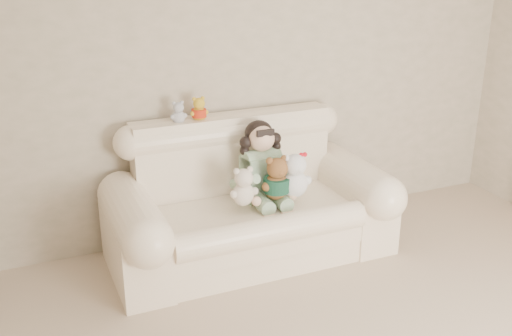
% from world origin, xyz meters
% --- Properties ---
extents(wall_back, '(4.50, 0.00, 4.50)m').
position_xyz_m(wall_back, '(0.00, 2.50, 1.30)').
color(wall_back, beige).
rests_on(wall_back, ground).
extents(sofa, '(2.10, 0.95, 1.03)m').
position_xyz_m(sofa, '(-0.34, 2.00, 0.52)').
color(sofa, '#FFE7CD').
rests_on(sofa, floor).
extents(seated_child, '(0.44, 0.51, 0.62)m').
position_xyz_m(seated_child, '(-0.22, 2.08, 0.73)').
color(seated_child, '#357837').
rests_on(seated_child, sofa).
extents(brown_teddy, '(0.25, 0.20, 0.39)m').
position_xyz_m(brown_teddy, '(-0.19, 1.86, 0.69)').
color(brown_teddy, brown).
rests_on(brown_teddy, sofa).
extents(white_cat, '(0.30, 0.26, 0.41)m').
position_xyz_m(white_cat, '(-0.06, 1.85, 0.70)').
color(white_cat, white).
rests_on(white_cat, sofa).
extents(cream_teddy, '(0.26, 0.23, 0.33)m').
position_xyz_m(cream_teddy, '(-0.46, 1.86, 0.67)').
color(cream_teddy, silver).
rests_on(cream_teddy, sofa).
extents(yellow_mini_bear, '(0.17, 0.15, 0.22)m').
position_xyz_m(yellow_mini_bear, '(-0.61, 2.34, 1.12)').
color(yellow_mini_bear, yellow).
rests_on(yellow_mini_bear, sofa).
extents(grey_mini_plush, '(0.14, 0.12, 0.20)m').
position_xyz_m(grey_mini_plush, '(-0.77, 2.34, 1.11)').
color(grey_mini_plush, silver).
rests_on(grey_mini_plush, sofa).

